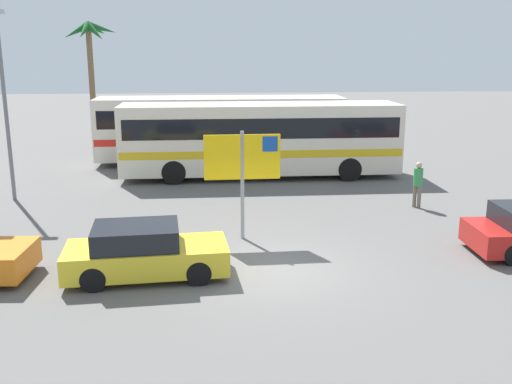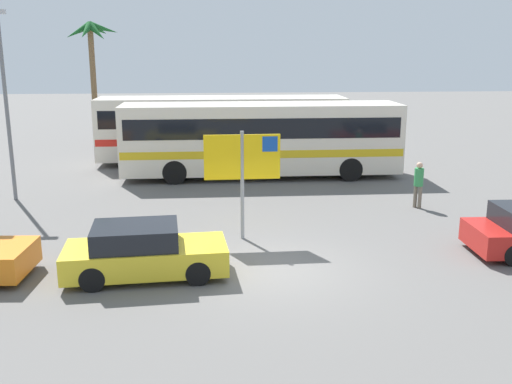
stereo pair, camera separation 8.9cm
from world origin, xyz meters
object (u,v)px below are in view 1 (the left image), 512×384
object	(u,v)px
ferry_sign	(244,161)
pedestrian_crossing_lot	(418,181)
bus_rear_coach	(221,126)
bus_front_coach	(260,136)
car_yellow	(144,252)

from	to	relation	value
ferry_sign	pedestrian_crossing_lot	bearing A→B (deg)	23.55
bus_rear_coach	ferry_sign	size ratio (longest dim) A/B	3.72
bus_front_coach	pedestrian_crossing_lot	xyz separation A→B (m)	(5.05, -5.54, -0.82)
car_yellow	pedestrian_crossing_lot	distance (m)	10.59
car_yellow	pedestrian_crossing_lot	xyz separation A→B (m)	(8.92, 5.70, 0.33)
bus_front_coach	ferry_sign	bearing A→B (deg)	-98.30
bus_front_coach	bus_rear_coach	bearing A→B (deg)	114.93
bus_rear_coach	ferry_sign	world-z (taller)	ferry_sign
bus_front_coach	car_yellow	size ratio (longest dim) A/B	2.94
ferry_sign	bus_front_coach	bearing A→B (deg)	80.28
bus_front_coach	car_yellow	xyz separation A→B (m)	(-3.87, -11.23, -1.15)
bus_front_coach	car_yellow	world-z (taller)	bus_front_coach
ferry_sign	car_yellow	distance (m)	4.18
bus_rear_coach	ferry_sign	distance (m)	11.96
bus_front_coach	ferry_sign	xyz separation A→B (m)	(-1.23, -8.46, 0.54)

